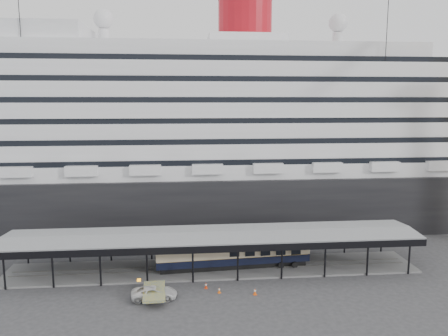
{
  "coord_description": "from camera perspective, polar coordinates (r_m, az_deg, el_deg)",
  "views": [
    {
      "loc": [
        -3.91,
        -52.25,
        23.14
      ],
      "look_at": [
        1.78,
        8.0,
        13.68
      ],
      "focal_mm": 35.0,
      "sensor_mm": 36.0,
      "label": 1
    }
  ],
  "objects": [
    {
      "name": "traffic_cone_left",
      "position": [
        56.07,
        -2.37,
        -15.07
      ],
      "size": [
        0.52,
        0.52,
        0.76
      ],
      "rotation": [
        0.0,
        0.0,
        -0.43
      ],
      "color": "red",
      "rests_on": "ground"
    },
    {
      "name": "traffic_cone_mid",
      "position": [
        54.83,
        -0.63,
        -15.66
      ],
      "size": [
        0.49,
        0.49,
        0.73
      ],
      "rotation": [
        0.0,
        0.0,
        0.42
      ],
      "color": "orange",
      "rests_on": "ground"
    },
    {
      "name": "platform_canopy",
      "position": [
        61.03,
        -1.43,
        -11.02
      ],
      "size": [
        56.0,
        9.18,
        5.3
      ],
      "color": "slate",
      "rests_on": "ground"
    },
    {
      "name": "ground",
      "position": [
        57.28,
        -1.06,
        -14.94
      ],
      "size": [
        200.0,
        200.0,
        0.0
      ],
      "primitive_type": "plane",
      "color": "#313133",
      "rests_on": "ground"
    },
    {
      "name": "traffic_cone_right",
      "position": [
        54.51,
        4.07,
        -15.78
      ],
      "size": [
        0.52,
        0.52,
        0.82
      ],
      "rotation": [
        0.0,
        0.0,
        0.27
      ],
      "color": "#ED510D",
      "rests_on": "ground"
    },
    {
      "name": "pullman_carriage",
      "position": [
        61.21,
        1.22,
        -10.78
      ],
      "size": [
        21.3,
        4.21,
        20.78
      ],
      "rotation": [
        0.0,
        0.0,
        0.07
      ],
      "color": "black",
      "rests_on": "ground"
    },
    {
      "name": "port_truck",
      "position": [
        53.83,
        -9.1,
        -15.82
      ],
      "size": [
        5.45,
        2.75,
        1.48
      ],
      "primitive_type": "imported",
      "rotation": [
        0.0,
        0.0,
        1.63
      ],
      "color": "silver",
      "rests_on": "ground"
    },
    {
      "name": "cruise_ship",
      "position": [
        84.48,
        -2.72,
        5.63
      ],
      "size": [
        130.0,
        30.0,
        43.9
      ],
      "color": "black",
      "rests_on": "ground"
    }
  ]
}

